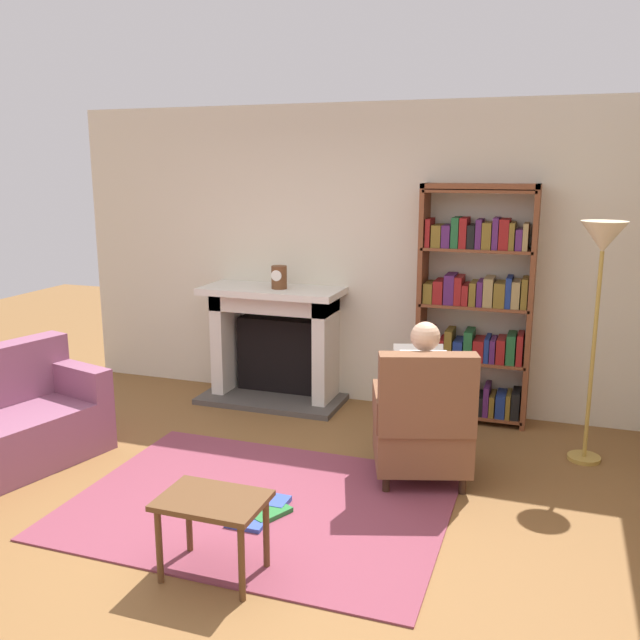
{
  "coord_description": "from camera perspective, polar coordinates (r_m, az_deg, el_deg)",
  "views": [
    {
      "loc": [
        1.73,
        -3.46,
        2.15
      ],
      "look_at": [
        0.1,
        1.2,
        1.05
      ],
      "focal_mm": 38.72,
      "sensor_mm": 36.0,
      "label": 1
    }
  ],
  "objects": [
    {
      "name": "side_table",
      "position": [
        3.81,
        -8.87,
        -15.27
      ],
      "size": [
        0.56,
        0.39,
        0.45
      ],
      "color": "brown",
      "rests_on": "ground"
    },
    {
      "name": "area_rug",
      "position": [
        4.66,
        -4.97,
        -14.87
      ],
      "size": [
        2.4,
        1.8,
        0.01
      ],
      "primitive_type": "cube",
      "color": "brown",
      "rests_on": "ground"
    },
    {
      "name": "scattered_books",
      "position": [
        4.53,
        -4.72,
        -15.43
      ],
      "size": [
        0.33,
        0.47,
        0.03
      ],
      "color": "#334CA5",
      "rests_on": "area_rug"
    },
    {
      "name": "ground",
      "position": [
        4.43,
        -6.62,
        -16.59
      ],
      "size": [
        14.0,
        14.0,
        0.0
      ],
      "primitive_type": "plane",
      "color": "brown"
    },
    {
      "name": "floor_lamp",
      "position": [
        5.25,
        22.24,
        4.65
      ],
      "size": [
        0.32,
        0.32,
        1.78
      ],
      "color": "#B7933F",
      "rests_on": "ground"
    },
    {
      "name": "back_wall",
      "position": [
        6.31,
        3.19,
        5.25
      ],
      "size": [
        5.6,
        0.1,
        2.7
      ],
      "primitive_type": "cube",
      "color": "beige",
      "rests_on": "ground"
    },
    {
      "name": "seated_reader",
      "position": [
        4.88,
        8.39,
        -5.86
      ],
      "size": [
        0.47,
        0.59,
        1.14
      ],
      "rotation": [
        0.0,
        0.0,
        3.45
      ],
      "color": "silver",
      "rests_on": "ground"
    },
    {
      "name": "bookshelf",
      "position": [
        5.95,
        12.69,
        0.94
      ],
      "size": [
        0.94,
        0.32,
        2.02
      ],
      "color": "brown",
      "rests_on": "ground"
    },
    {
      "name": "mantel_clock",
      "position": [
        6.21,
        -3.4,
        3.55
      ],
      "size": [
        0.14,
        0.14,
        0.21
      ],
      "color": "brown",
      "rests_on": "fireplace"
    },
    {
      "name": "fireplace",
      "position": [
        6.46,
        -3.69,
        -1.63
      ],
      "size": [
        1.33,
        0.64,
        1.08
      ],
      "color": "#4C4742",
      "rests_on": "ground"
    },
    {
      "name": "armchair_reading",
      "position": [
        4.83,
        8.49,
        -8.51
      ],
      "size": [
        0.8,
        0.79,
        0.97
      ],
      "rotation": [
        0.0,
        0.0,
        3.45
      ],
      "color": "#331E14",
      "rests_on": "ground"
    }
  ]
}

